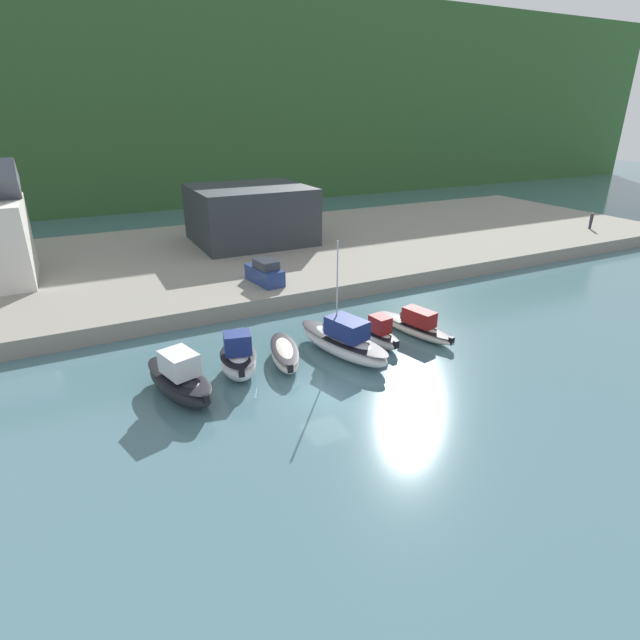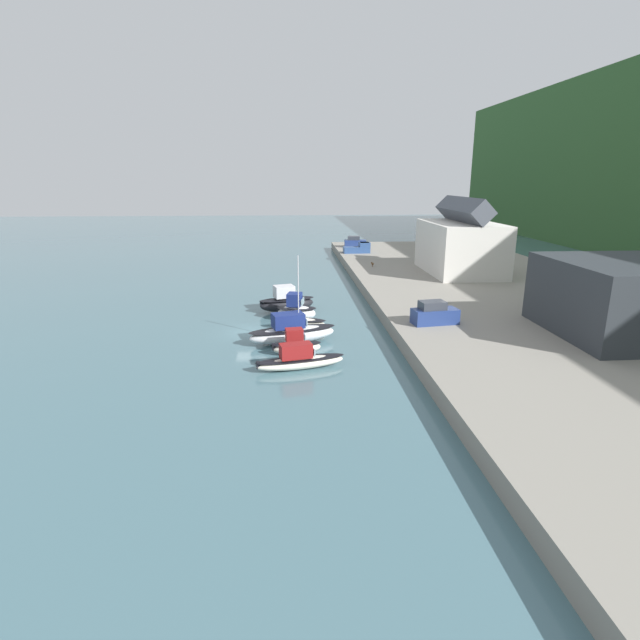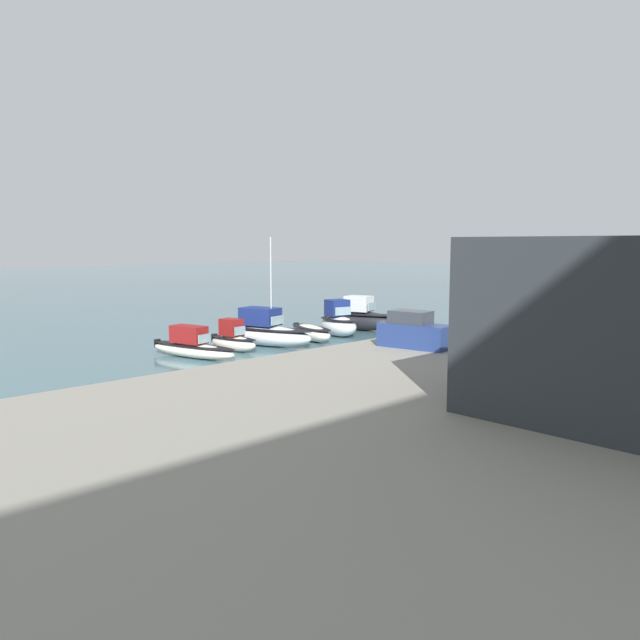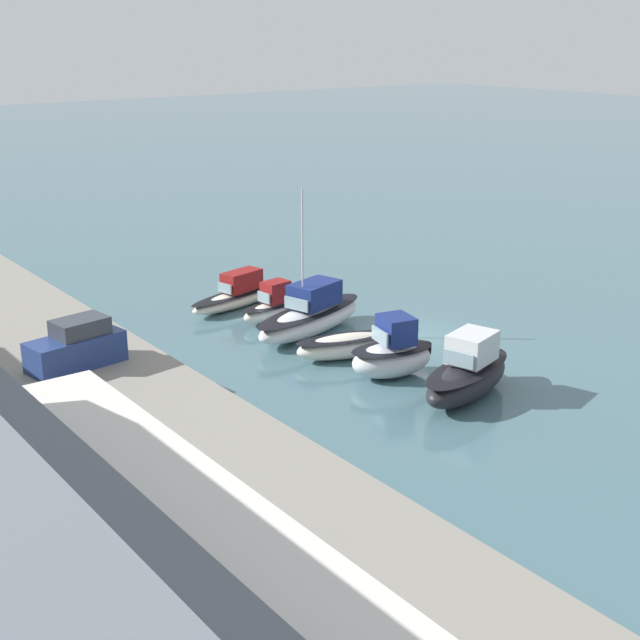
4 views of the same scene
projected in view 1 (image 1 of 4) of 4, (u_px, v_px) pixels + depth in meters
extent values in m
plane|color=#476B75|center=(325.00, 395.00, 29.54)|extent=(320.00, 320.00, 0.00)
cube|color=#335B2D|center=(109.00, 101.00, 102.98)|extent=(240.00, 64.85, 34.90)
cube|color=gray|center=(199.00, 261.00, 53.52)|extent=(118.23, 31.93, 1.37)
cube|color=#2D3338|center=(250.00, 214.00, 57.62)|extent=(12.72, 11.63, 6.31)
cube|color=slate|center=(269.00, 224.00, 52.89)|extent=(12.09, 0.10, 3.79)
ellipsoid|color=black|center=(180.00, 384.00, 29.15)|extent=(3.81, 6.51, 1.65)
ellipsoid|color=black|center=(178.00, 375.00, 28.93)|extent=(3.92, 6.65, 0.12)
cube|color=silver|center=(179.00, 363.00, 28.37)|extent=(2.16, 2.52, 1.31)
cube|color=#8CA5B2|center=(169.00, 359.00, 29.27)|extent=(1.43, 0.51, 0.66)
cube|color=black|center=(205.00, 398.00, 27.06)|extent=(0.42, 0.37, 0.56)
ellipsoid|color=silver|center=(239.00, 363.00, 31.60)|extent=(3.00, 4.39, 1.64)
ellipsoid|color=black|center=(238.00, 355.00, 31.38)|extent=(3.10, 4.49, 0.12)
cube|color=navy|center=(237.00, 343.00, 30.85)|extent=(1.90, 1.73, 1.31)
cube|color=#8CA5B2|center=(236.00, 340.00, 31.69)|extent=(1.46, 0.42, 0.65)
cube|color=black|center=(242.00, 372.00, 29.77)|extent=(0.41, 0.35, 0.56)
ellipsoid|color=white|center=(285.00, 354.00, 33.18)|extent=(2.95, 5.44, 1.21)
ellipsoid|color=black|center=(284.00, 348.00, 33.01)|extent=(3.04, 5.56, 0.12)
cube|color=black|center=(290.00, 368.00, 30.87)|extent=(0.42, 0.36, 0.56)
ellipsoid|color=silver|center=(342.00, 345.00, 34.19)|extent=(4.30, 8.24, 1.50)
ellipsoid|color=black|center=(343.00, 338.00, 33.99)|extent=(4.43, 8.42, 0.12)
cube|color=navy|center=(347.00, 328.00, 33.38)|extent=(2.38, 3.13, 1.27)
cube|color=#8CA5B2|center=(331.00, 324.00, 34.51)|extent=(1.51, 0.50, 0.64)
cylinder|color=silver|center=(337.00, 288.00, 33.06)|extent=(0.10, 0.10, 6.42)
ellipsoid|color=white|center=(377.00, 337.00, 35.80)|extent=(1.92, 4.25, 1.07)
ellipsoid|color=black|center=(378.00, 333.00, 35.66)|extent=(1.99, 4.34, 0.12)
cube|color=maroon|center=(380.00, 324.00, 35.21)|extent=(1.24, 1.56, 1.17)
cube|color=#8CA5B2|center=(372.00, 322.00, 35.94)|extent=(0.96, 0.22, 0.58)
cube|color=black|center=(396.00, 344.00, 34.23)|extent=(0.39, 0.32, 0.56)
ellipsoid|color=white|center=(414.00, 329.00, 37.41)|extent=(3.09, 7.19, 0.95)
ellipsoid|color=black|center=(415.00, 324.00, 37.28)|extent=(3.18, 7.34, 0.12)
cube|color=maroon|center=(419.00, 317.00, 36.76)|extent=(1.69, 2.66, 1.14)
cube|color=#8CA5B2|center=(405.00, 314.00, 37.80)|extent=(1.05, 0.33, 0.57)
cube|color=black|center=(451.00, 341.00, 34.97)|extent=(0.41, 0.35, 0.56)
cube|color=navy|center=(265.00, 275.00, 44.32)|extent=(2.40, 4.42, 1.40)
cube|color=#333842|center=(266.00, 264.00, 43.67)|extent=(1.85, 2.51, 0.76)
cylinder|color=#232838|center=(590.00, 225.00, 64.89)|extent=(0.32, 0.32, 0.85)
cylinder|color=#333338|center=(592.00, 218.00, 64.52)|extent=(0.40, 0.40, 1.05)
sphere|color=tan|center=(593.00, 213.00, 64.28)|extent=(0.24, 0.24, 0.24)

